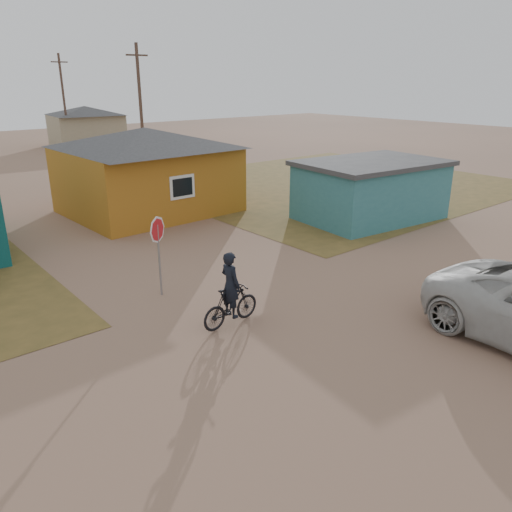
% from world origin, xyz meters
% --- Properties ---
extents(ground, '(120.00, 120.00, 0.00)m').
position_xyz_m(ground, '(0.00, 0.00, 0.00)').
color(ground, '#8E6852').
extents(grass_ne, '(20.00, 18.00, 0.00)m').
position_xyz_m(grass_ne, '(14.00, 13.00, 0.01)').
color(grass_ne, brown).
rests_on(grass_ne, ground).
extents(house_yellow, '(7.72, 6.76, 3.90)m').
position_xyz_m(house_yellow, '(2.50, 14.00, 2.00)').
color(house_yellow, '#AA681A').
rests_on(house_yellow, ground).
extents(shed_turquoise, '(6.71, 4.93, 2.60)m').
position_xyz_m(shed_turquoise, '(9.50, 6.50, 1.31)').
color(shed_turquoise, '#37767A').
rests_on(shed_turquoise, ground).
extents(house_beige_east, '(6.95, 6.05, 3.60)m').
position_xyz_m(house_beige_east, '(10.00, 40.00, 1.86)').
color(house_beige_east, gray).
rests_on(house_beige_east, ground).
extents(utility_pole_near, '(1.40, 0.20, 8.00)m').
position_xyz_m(utility_pole_near, '(6.50, 22.00, 4.14)').
color(utility_pole_near, '#503B30').
rests_on(utility_pole_near, ground).
extents(utility_pole_far, '(1.40, 0.20, 8.00)m').
position_xyz_m(utility_pole_far, '(7.50, 38.00, 4.14)').
color(utility_pole_far, '#503B30').
rests_on(utility_pole_far, ground).
extents(stop_sign, '(0.77, 0.16, 2.38)m').
position_xyz_m(stop_sign, '(-2.00, 4.97, 1.76)').
color(stop_sign, gray).
rests_on(stop_sign, ground).
extents(cyclist, '(1.77, 0.65, 1.97)m').
position_xyz_m(cyclist, '(-1.56, 2.17, 0.72)').
color(cyclist, black).
rests_on(cyclist, ground).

